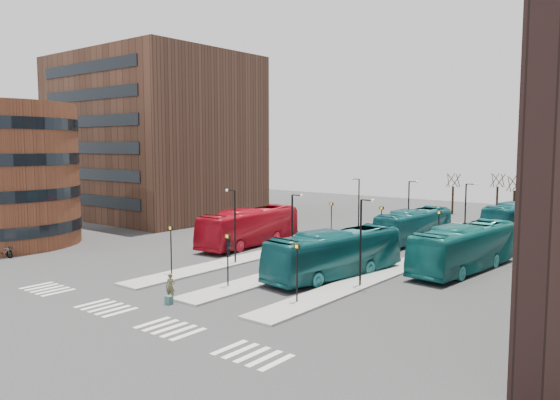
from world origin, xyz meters
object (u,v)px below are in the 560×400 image
Objects in this scene: teal_bus_c at (465,248)px; red_bus at (250,227)px; traveller at (170,287)px; commuter_b at (271,270)px; bicycle_mid at (5,252)px; teal_bus_b at (414,226)px; commuter_a at (229,247)px; teal_bus_d at (521,218)px; commuter_c at (265,271)px; bicycle_far at (10,251)px; suitcase at (169,300)px; teal_bus_a at (335,253)px.

red_bus is at bearing -167.87° from teal_bus_c.
commuter_b is (1.71, 8.06, -0.09)m from traveller.
bicycle_mid is (-21.72, -0.57, -0.33)m from traveller.
teal_bus_b is 19.71m from commuter_a.
traveller is (-10.11, -41.59, -0.97)m from teal_bus_d.
teal_bus_d is 7.54× the size of bicycle_mid.
commuter_c is 0.83× the size of bicycle_far.
teal_bus_b reaches higher than commuter_a.
teal_bus_c reaches higher than traveller.
commuter_a reaches higher than suitcase.
teal_bus_d is at bearing -54.90° from bicycle_mid.
teal_bus_b is 6.97× the size of bicycle_mid.
suitcase is at bearing -76.76° from bicycle_far.
traveller is (-11.68, -20.06, -0.98)m from teal_bus_c.
teal_bus_a is 5.63m from commuter_c.
commuter_c is 0.91× the size of bicycle_mid.
bicycle_mid is (-23.49, -7.83, -0.27)m from commuter_c.
commuter_c is (-3.05, -4.62, -0.98)m from teal_bus_a.
teal_bus_a reaches higher than suitcase.
suitcase is 15.16m from commuter_a.
teal_bus_d reaches higher than bicycle_mid.
teal_bus_a reaches higher than commuter_c.
teal_bus_b is (11.90, 11.89, -0.16)m from red_bus.
suitcase is 13.37m from teal_bus_a.
teal_bus_d is at bearing 88.53° from teal_bus_a.
bicycle_far is (-12.76, -17.72, -1.34)m from red_bus.
teal_bus_b is at bearing 39.87° from red_bus.
red_bus is 5.71m from commuter_a.
commuter_b is at bearing -94.59° from teal_bus_d.
teal_bus_c is 39.28m from bicycle_mid.
teal_bus_a is 7.56× the size of commuter_a.
red_bus is 14.91m from commuter_c.
commuter_b is (10.67, -9.51, -1.08)m from red_bus.
bicycle_far reaches higher than suitcase.
traveller is 1.01× the size of commuter_a.
teal_bus_a is 7.34× the size of bicycle_mid.
teal_bus_b is at bearing 104.72° from teal_bus_a.
teal_bus_a reaches higher than commuter_b.
commuter_a is (-9.78, -17.10, -0.84)m from teal_bus_b.
teal_bus_d reaches higher than suitcase.
teal_bus_a reaches higher than traveller.
teal_bus_a is at bearing 174.91° from commuter_a.
red_bus reaches higher than teal_bus_b.
red_bus reaches higher than teal_bus_c.
teal_bus_c is 16.22m from commuter_c.
bicycle_mid is at bearing -165.20° from bicycle_far.
bicycle_mid is (-31.83, -42.15, -1.30)m from teal_bus_d.
commuter_b is 24.97m from bicycle_mid.
suitcase is at bearing -92.24° from teal_bus_b.
teal_bus_b is 7.09× the size of traveller.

